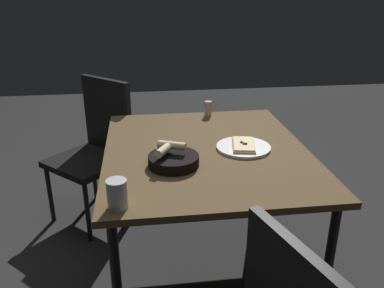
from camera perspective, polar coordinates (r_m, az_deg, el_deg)
ground at (r=2.38m, az=1.78°, el=-17.71°), size 8.00×8.00×0.00m
dining_table at (r=2.00m, az=2.01°, el=-2.26°), size 1.18×1.00×0.76m
pizza_plate at (r=1.99m, az=7.39°, el=-0.38°), size 0.27×0.27×0.04m
bread_basket at (r=1.79m, az=-2.76°, el=-2.19°), size 0.23×0.23×0.11m
beer_glass at (r=1.48m, az=-10.66°, el=-7.33°), size 0.08×0.08×0.11m
pepper_shaker at (r=2.45m, az=2.33°, el=4.98°), size 0.05×0.05×0.09m
chair_near at (r=2.71m, az=-13.49°, el=0.12°), size 0.62×0.62×0.95m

